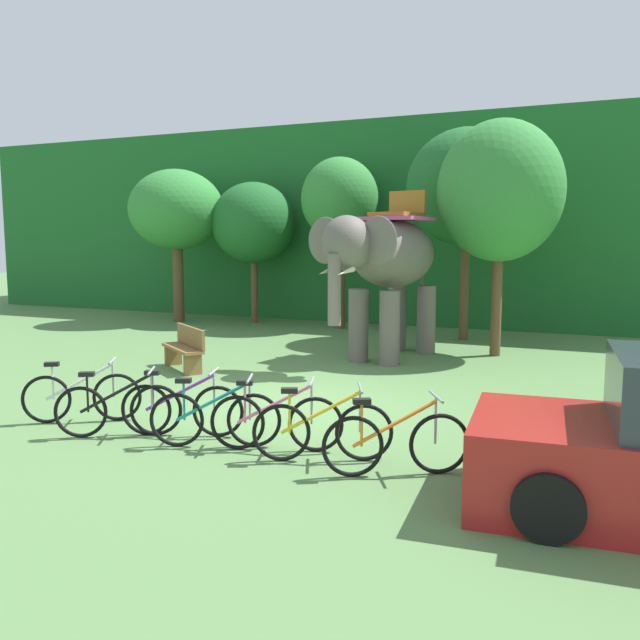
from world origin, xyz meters
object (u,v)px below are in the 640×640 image
at_px(tree_right, 340,201).
at_px(bike_white, 82,396).
at_px(tree_far_left, 253,223).
at_px(bike_black, 118,409).
at_px(bike_purple, 182,408).
at_px(elephant, 387,261).
at_px(bike_pink, 276,421).
at_px(bike_teal, 215,418).
at_px(bike_yellow, 322,430).
at_px(tree_center_left, 500,192).
at_px(bike_orange, 396,442).
at_px(tree_far_right, 467,187).
at_px(wooden_bench, 185,347).
at_px(tree_left, 176,210).

xyz_separation_m(tree_right, bike_white, (0.31, -10.99, -3.41)).
bearing_deg(tree_right, tree_far_left, 177.31).
relative_size(bike_black, bike_purple, 0.93).
relative_size(elephant, bike_pink, 2.59).
relative_size(bike_purple, bike_teal, 1.02).
bearing_deg(bike_white, bike_purple, 0.27).
bearing_deg(bike_yellow, bike_purple, 175.46).
bearing_deg(tree_center_left, bike_pink, -100.52).
bearing_deg(bike_orange, tree_far_right, 97.07).
bearing_deg(tree_right, elephant, -56.71).
bearing_deg(bike_orange, bike_teal, 178.54).
bearing_deg(tree_far_left, bike_pink, -59.65).
bearing_deg(bike_black, elephant, 77.22).
bearing_deg(tree_right, tree_far_right, -11.22).
xyz_separation_m(tree_right, bike_yellow, (4.23, -11.15, -3.41)).
xyz_separation_m(tree_far_left, tree_right, (3.00, -0.14, 0.62)).
distance_m(tree_far_left, bike_white, 11.94).
relative_size(tree_right, wooden_bench, 3.48).
xyz_separation_m(tree_far_left, bike_black, (4.29, -11.49, -2.79)).
bearing_deg(bike_yellow, elephant, 101.33).
relative_size(tree_right, elephant, 1.20).
bearing_deg(elephant, tree_center_left, 34.06).
relative_size(tree_right, tree_center_left, 0.95).
bearing_deg(bike_white, tree_right, 91.63).
bearing_deg(tree_left, tree_center_left, -12.46).
xyz_separation_m(tree_left, bike_teal, (8.14, -10.59, -3.21)).
relative_size(bike_black, bike_teal, 0.95).
bearing_deg(bike_purple, bike_teal, -18.23).
xyz_separation_m(tree_left, elephant, (8.27, -3.77, -1.39)).
xyz_separation_m(tree_center_left, bike_orange, (0.15, -8.35, -3.35)).
relative_size(bike_orange, wooden_bench, 1.04).
height_order(tree_far_left, tree_right, tree_right).
xyz_separation_m(bike_pink, bike_yellow, (0.69, -0.13, 0.00)).
bearing_deg(tree_far_left, bike_black, -69.50).
xyz_separation_m(bike_teal, bike_orange, (2.45, -0.06, 0.00)).
xyz_separation_m(tree_far_right, bike_black, (-2.59, -10.57, -3.63)).
xyz_separation_m(tree_far_left, bike_purple, (5.07, -11.12, -2.79)).
height_order(tree_left, bike_pink, tree_left).
distance_m(tree_far_right, wooden_bench, 8.53).
height_order(tree_left, elephant, tree_left).
bearing_deg(tree_left, wooden_bench, -53.50).
bearing_deg(bike_teal, bike_white, 174.98).
relative_size(tree_far_left, bike_black, 2.95).
height_order(bike_white, wooden_bench, bike_white).
height_order(tree_far_right, wooden_bench, tree_far_right).
bearing_deg(bike_teal, tree_center_left, 74.49).
bearing_deg(elephant, bike_teal, -91.11).
bearing_deg(bike_orange, elephant, 108.58).
distance_m(tree_left, tree_far_left, 2.54).
bearing_deg(bike_black, tree_right, 96.51).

